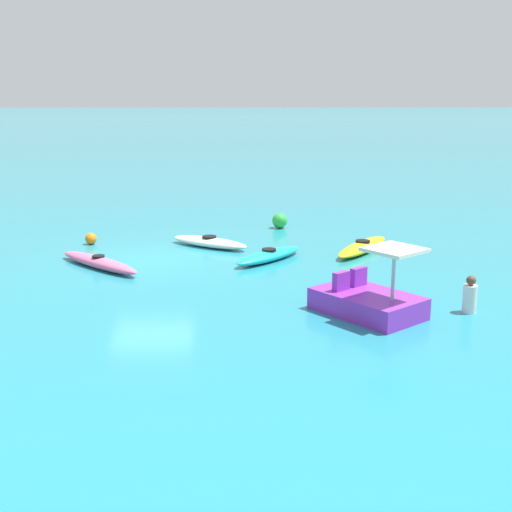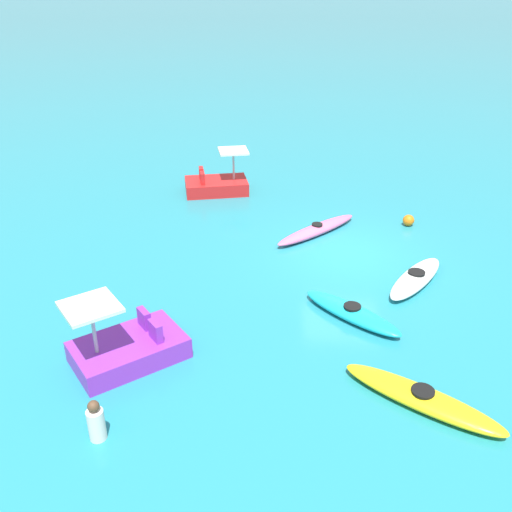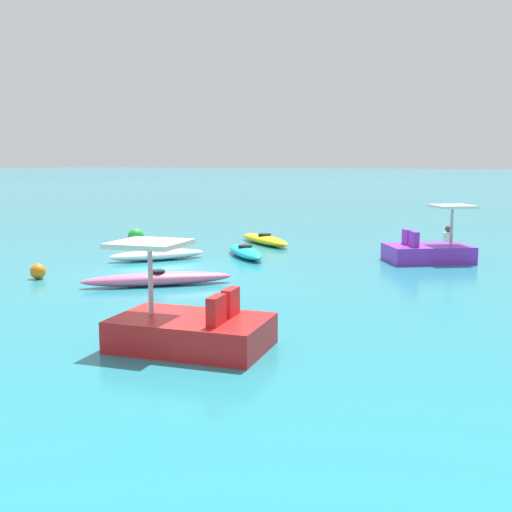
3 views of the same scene
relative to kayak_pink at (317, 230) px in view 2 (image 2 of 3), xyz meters
The scene contains 9 objects.
ground_plane 1.65m from the kayak_pink, 148.58° to the right, with size 600.00×600.00×0.00m, color teal.
kayak_pink is the anchor object (origin of this frame).
kayak_cyan 5.06m from the kayak_pink, behind, with size 2.44×2.59×0.37m.
kayak_white 4.09m from the kayak_pink, 140.10° to the right, with size 2.84×2.25×0.37m.
kayak_yellow 8.29m from the kayak_pink, 167.68° to the right, with size 2.50×3.22×0.37m.
pedal_boat_red 5.34m from the kayak_pink, 45.28° to the left, with size 1.98×2.67×1.68m.
pedal_boat_purple 8.32m from the kayak_pink, 147.30° to the left, with size 2.66×2.82×1.68m.
buoy_orange 3.28m from the kayak_pink, 74.54° to the right, with size 0.39×0.39×0.39m, color orange.
person_near_shore 10.37m from the kayak_pink, 154.59° to the left, with size 0.45×0.45×0.88m.
Camera 2 is at (-15.50, 1.92, 7.78)m, focal length 38.99 mm.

